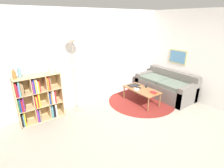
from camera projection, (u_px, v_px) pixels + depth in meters
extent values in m
plane|color=gray|center=(153.00, 138.00, 3.66)|extent=(14.00, 14.00, 0.00)
cube|color=silver|center=(94.00, 57.00, 4.97)|extent=(7.71, 0.05, 2.60)
cube|color=white|center=(109.00, 65.00, 5.33)|extent=(0.92, 0.02, 2.04)
sphere|color=tan|center=(118.00, 64.00, 5.50)|extent=(0.04, 0.04, 0.04)
cube|color=silver|center=(180.00, 54.00, 5.38)|extent=(0.05, 5.33, 2.60)
cube|color=tan|center=(178.00, 57.00, 5.43)|extent=(0.02, 0.59, 0.43)
cube|color=teal|center=(177.00, 57.00, 5.42)|extent=(0.01, 0.53, 0.37)
cylinder|color=maroon|center=(141.00, 101.00, 5.28)|extent=(1.98, 1.98, 0.01)
cube|color=tan|center=(16.00, 104.00, 3.88)|extent=(0.02, 0.34, 1.14)
cube|color=tan|center=(60.00, 93.00, 4.44)|extent=(0.02, 0.34, 1.14)
cube|color=tan|center=(36.00, 76.00, 3.96)|extent=(1.03, 0.34, 0.02)
cube|color=tan|center=(43.00, 118.00, 4.36)|extent=(1.03, 0.34, 0.02)
cube|color=tan|center=(38.00, 96.00, 4.28)|extent=(1.03, 0.02, 1.14)
cube|color=tan|center=(32.00, 100.00, 4.07)|extent=(0.02, 0.32, 1.10)
cube|color=tan|center=(47.00, 96.00, 4.25)|extent=(0.02, 0.32, 1.10)
cube|color=tan|center=(41.00, 105.00, 4.23)|extent=(0.99, 0.32, 0.02)
cube|color=tan|center=(39.00, 91.00, 4.10)|extent=(0.99, 0.32, 0.02)
cube|color=black|center=(22.00, 120.00, 4.02)|extent=(0.03, 0.25, 0.26)
cube|color=teal|center=(23.00, 119.00, 4.04)|extent=(0.02, 0.27, 0.28)
cube|color=gold|center=(24.00, 118.00, 4.03)|extent=(0.02, 0.22, 0.33)
cube|color=#7F287A|center=(37.00, 114.00, 4.21)|extent=(0.03, 0.27, 0.33)
cube|color=navy|center=(38.00, 115.00, 4.22)|extent=(0.02, 0.23, 0.26)
cube|color=olive|center=(39.00, 114.00, 4.23)|extent=(0.03, 0.25, 0.30)
cube|color=teal|center=(50.00, 111.00, 4.39)|extent=(0.02, 0.26, 0.27)
cube|color=teal|center=(52.00, 111.00, 4.38)|extent=(0.02, 0.21, 0.31)
cube|color=black|center=(52.00, 110.00, 4.41)|extent=(0.02, 0.26, 0.29)
cube|color=black|center=(54.00, 111.00, 4.42)|extent=(0.03, 0.23, 0.27)
cube|color=silver|center=(55.00, 109.00, 4.42)|extent=(0.03, 0.21, 0.33)
cube|color=#196B38|center=(18.00, 105.00, 3.86)|extent=(0.02, 0.21, 0.29)
cube|color=navy|center=(20.00, 104.00, 3.88)|extent=(0.02, 0.22, 0.32)
cube|color=#B21E23|center=(21.00, 105.00, 3.92)|extent=(0.03, 0.27, 0.27)
cube|color=#7F287A|center=(23.00, 103.00, 3.93)|extent=(0.02, 0.25, 0.32)
cube|color=#B21E23|center=(35.00, 102.00, 4.07)|extent=(0.02, 0.23, 0.26)
cube|color=gold|center=(36.00, 102.00, 4.07)|extent=(0.02, 0.22, 0.27)
cube|color=#B21E23|center=(37.00, 101.00, 4.08)|extent=(0.02, 0.21, 0.30)
cube|color=gold|center=(38.00, 100.00, 4.10)|extent=(0.03, 0.22, 0.33)
cube|color=navy|center=(49.00, 98.00, 4.24)|extent=(0.03, 0.20, 0.27)
cube|color=orange|center=(51.00, 98.00, 4.26)|extent=(0.03, 0.19, 0.25)
cube|color=silver|center=(52.00, 97.00, 4.26)|extent=(0.02, 0.19, 0.31)
cube|color=silver|center=(53.00, 96.00, 4.30)|extent=(0.02, 0.25, 0.32)
cube|color=#B21E23|center=(54.00, 96.00, 4.32)|extent=(0.03, 0.25, 0.29)
cube|color=#B21E23|center=(15.00, 89.00, 3.75)|extent=(0.03, 0.24, 0.31)
cube|color=#7F287A|center=(17.00, 90.00, 3.79)|extent=(0.02, 0.27, 0.25)
cube|color=teal|center=(19.00, 89.00, 3.77)|extent=(0.03, 0.21, 0.32)
cube|color=olive|center=(21.00, 89.00, 3.78)|extent=(0.02, 0.19, 0.30)
cube|color=olive|center=(22.00, 90.00, 3.81)|extent=(0.03, 0.19, 0.26)
cube|color=#7F287A|center=(32.00, 87.00, 3.93)|extent=(0.03, 0.24, 0.29)
cube|color=navy|center=(33.00, 86.00, 3.94)|extent=(0.02, 0.23, 0.32)
cube|color=gold|center=(35.00, 86.00, 3.95)|extent=(0.03, 0.20, 0.30)
cube|color=silver|center=(36.00, 85.00, 3.98)|extent=(0.02, 0.25, 0.31)
cube|color=gold|center=(37.00, 86.00, 4.01)|extent=(0.02, 0.24, 0.25)
cube|color=#B21E23|center=(39.00, 86.00, 4.01)|extent=(0.02, 0.21, 0.26)
cube|color=orange|center=(47.00, 84.00, 4.11)|extent=(0.03, 0.22, 0.29)
cube|color=#B21E23|center=(48.00, 83.00, 4.12)|extent=(0.02, 0.22, 0.31)
cube|color=olive|center=(49.00, 83.00, 4.13)|extent=(0.02, 0.20, 0.28)
cylinder|color=gray|center=(77.00, 109.00, 4.82)|extent=(0.27, 0.27, 0.01)
cylinder|color=gray|center=(75.00, 76.00, 4.49)|extent=(0.02, 0.02, 1.79)
cone|color=white|center=(72.00, 41.00, 4.17)|extent=(0.30, 0.30, 0.10)
cube|color=#66605B|center=(164.00, 89.00, 5.57)|extent=(0.86, 1.80, 0.46)
cube|color=#66605B|center=(172.00, 82.00, 5.71)|extent=(0.16, 1.80, 0.78)
cube|color=#66605B|center=(188.00, 96.00, 4.93)|extent=(0.86, 0.16, 0.60)
cube|color=#66605B|center=(145.00, 80.00, 6.17)|extent=(0.86, 0.16, 0.60)
cube|color=#5D695D|center=(174.00, 85.00, 5.15)|extent=(0.66, 0.72, 0.10)
cube|color=#5D695D|center=(154.00, 78.00, 5.71)|extent=(0.66, 0.72, 0.10)
cube|color=brown|center=(141.00, 89.00, 5.06)|extent=(0.55, 1.08, 0.02)
cylinder|color=brown|center=(148.00, 105.00, 4.63)|extent=(0.04, 0.04, 0.40)
cylinder|color=brown|center=(124.00, 92.00, 5.39)|extent=(0.04, 0.04, 0.40)
cylinder|color=brown|center=(160.00, 100.00, 4.89)|extent=(0.04, 0.04, 0.40)
cylinder|color=brown|center=(135.00, 89.00, 5.65)|extent=(0.04, 0.04, 0.40)
cube|color=black|center=(134.00, 85.00, 5.32)|extent=(0.34, 0.23, 0.02)
cylinder|color=silver|center=(137.00, 89.00, 4.97)|extent=(0.14, 0.14, 0.04)
cube|color=orange|center=(154.00, 93.00, 4.78)|extent=(0.12, 0.20, 0.02)
cube|color=#B21E23|center=(154.00, 92.00, 4.78)|extent=(0.12, 0.20, 0.01)
cylinder|color=#28282D|center=(146.00, 86.00, 5.17)|extent=(0.07, 0.07, 0.08)
cube|color=black|center=(138.00, 87.00, 5.15)|extent=(0.09, 0.16, 0.02)
cylinder|color=olive|center=(14.00, 75.00, 3.68)|extent=(0.08, 0.08, 0.17)
cylinder|color=olive|center=(13.00, 70.00, 3.65)|extent=(0.03, 0.03, 0.04)
cylinder|color=#6B93A3|center=(19.00, 73.00, 3.74)|extent=(0.08, 0.08, 0.21)
cylinder|color=#6B93A3|center=(18.00, 67.00, 3.70)|extent=(0.03, 0.03, 0.05)
cylinder|color=#B7B2A8|center=(51.00, 69.00, 4.12)|extent=(0.12, 0.12, 0.19)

